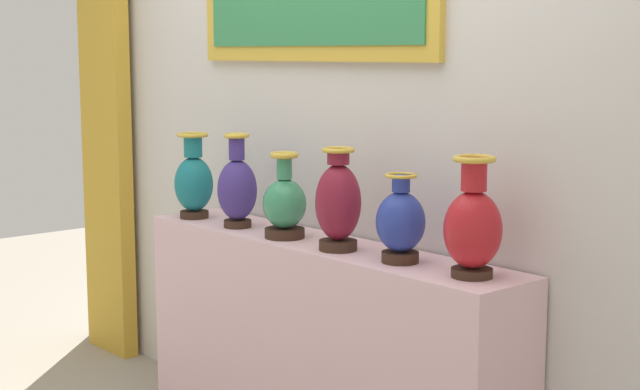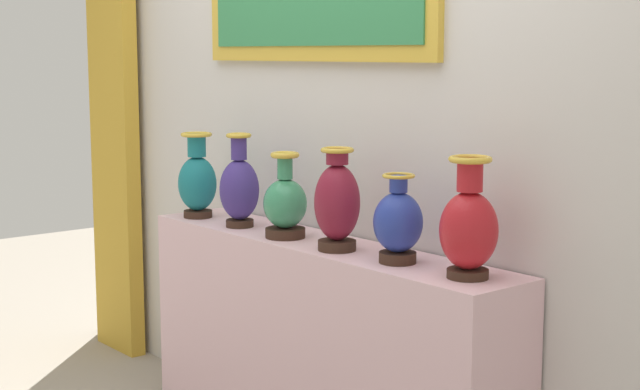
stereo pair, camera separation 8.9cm
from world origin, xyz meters
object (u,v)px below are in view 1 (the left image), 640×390
at_px(vase_indigo, 237,188).
at_px(vase_crimson, 473,226).
at_px(vase_jade, 285,204).
at_px(vase_burgundy, 338,203).
at_px(vase_teal, 194,181).
at_px(vase_cobalt, 401,223).

bearing_deg(vase_indigo, vase_crimson, 1.86).
relative_size(vase_jade, vase_burgundy, 0.89).
distance_m(vase_teal, vase_jade, 0.60).
height_order(vase_jade, vase_burgundy, vase_burgundy).
bearing_deg(vase_teal, vase_jade, 1.09).
relative_size(vase_teal, vase_burgundy, 0.99).
bearing_deg(vase_indigo, vase_jade, 0.61).
relative_size(vase_jade, vase_crimson, 0.85).
bearing_deg(vase_indigo, vase_cobalt, 1.47).
distance_m(vase_burgundy, vase_crimson, 0.58).
bearing_deg(vase_cobalt, vase_indigo, -178.53).
distance_m(vase_burgundy, vase_cobalt, 0.29).
bearing_deg(vase_teal, vase_crimson, 1.80).
xyz_separation_m(vase_burgundy, vase_crimson, (0.58, 0.04, -0.01)).
xyz_separation_m(vase_indigo, vase_crimson, (1.18, 0.04, 0.00)).
bearing_deg(vase_jade, vase_crimson, 2.28).
bearing_deg(vase_burgundy, vase_indigo, -179.95).
xyz_separation_m(vase_indigo, vase_burgundy, (0.60, 0.00, 0.01)).
xyz_separation_m(vase_indigo, vase_jade, (0.30, 0.00, -0.03)).
bearing_deg(vase_crimson, vase_teal, -178.20).
height_order(vase_burgundy, vase_cobalt, vase_burgundy).
relative_size(vase_teal, vase_indigo, 0.96).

